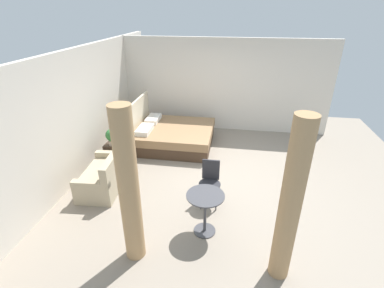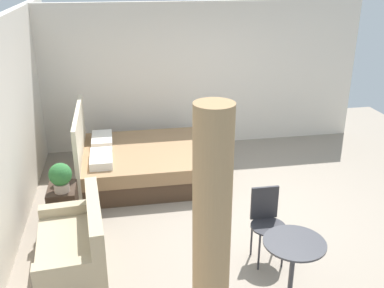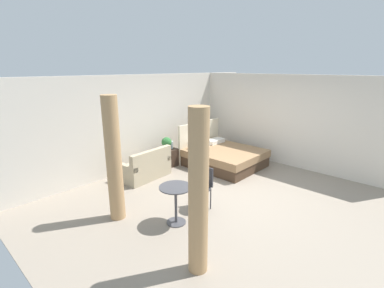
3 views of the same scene
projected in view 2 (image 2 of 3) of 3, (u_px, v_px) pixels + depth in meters
name	position (u px, v px, depth m)	size (l,w,h in m)	color
ground_plane	(241.00, 212.00, 6.10)	(8.35, 8.88, 0.02)	gray
wall_back	(2.00, 138.00, 5.12)	(8.35, 0.12, 2.61)	silver
wall_right	(203.00, 75.00, 8.04)	(0.12, 5.88, 2.61)	silver
bed	(141.00, 162.00, 6.96)	(1.79, 2.01, 1.18)	#473323
couch	(75.00, 247.00, 4.87)	(1.34, 0.80, 0.80)	tan
nightstand	(64.00, 205.00, 5.77)	(0.49, 0.36, 0.51)	#38281E
potted_plant	(61.00, 176.00, 5.51)	(0.29, 0.29, 0.38)	tan
vase	(59.00, 176.00, 5.74)	(0.11, 0.11, 0.21)	silver
balcony_table	(293.00, 261.00, 4.27)	(0.60, 0.60, 0.73)	#3F3F44
cafe_chair_near_window	(266.00, 217.00, 4.97)	(0.40, 0.40, 0.87)	#2D2D33
curtain_right	(211.00, 254.00, 3.28)	(0.28, 0.28, 2.34)	tan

